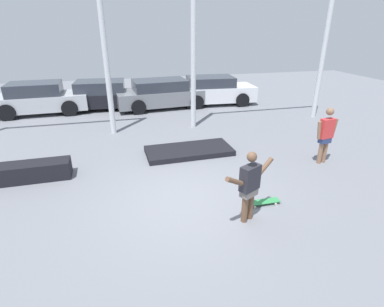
{
  "coord_description": "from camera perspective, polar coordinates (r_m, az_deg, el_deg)",
  "views": [
    {
      "loc": [
        -1.35,
        -5.87,
        3.84
      ],
      "look_at": [
        0.44,
        1.14,
        0.7
      ],
      "focal_mm": 28.0,
      "sensor_mm": 36.0,
      "label": 1
    }
  ],
  "objects": [
    {
      "name": "parked_car_silver",
      "position": [
        15.65,
        -27.04,
        9.29
      ],
      "size": [
        4.14,
        2.0,
        1.43
      ],
      "rotation": [
        0.0,
        0.0,
        0.04
      ],
      "color": "#B7BABF",
      "rests_on": "ground_plane"
    },
    {
      "name": "bystander",
      "position": [
        9.51,
        24.16,
        3.51
      ],
      "size": [
        0.75,
        0.26,
        1.69
      ],
      "rotation": [
        0.0,
        0.0,
        3.29
      ],
      "color": "#8C664C",
      "rests_on": "ground_plane"
    },
    {
      "name": "skateboard",
      "position": [
        7.2,
        13.46,
        -8.92
      ],
      "size": [
        0.77,
        0.26,
        0.08
      ],
      "rotation": [
        0.0,
        0.0,
        -0.01
      ],
      "color": "#338C4C",
      "rests_on": "ground_plane"
    },
    {
      "name": "manual_pad",
      "position": [
        9.65,
        -0.58,
        0.53
      ],
      "size": [
        2.77,
        1.33,
        0.17
      ],
      "primitive_type": "cube",
      "rotation": [
        0.0,
        0.0,
        0.03
      ],
      "color": "black",
      "rests_on": "ground_plane"
    },
    {
      "name": "canopy_support_left",
      "position": [
        11.66,
        -30.89,
        17.96
      ],
      "size": [
        5.76,
        0.2,
        5.41
      ],
      "color": "silver",
      "rests_on": "ground_plane"
    },
    {
      "name": "ground_plane",
      "position": [
        7.14,
        -1.14,
        -9.11
      ],
      "size": [
        36.0,
        36.0,
        0.0
      ],
      "primitive_type": "plane",
      "color": "slate"
    },
    {
      "name": "parked_car_black",
      "position": [
        15.5,
        -16.5,
        10.59
      ],
      "size": [
        4.23,
        2.1,
        1.35
      ],
      "rotation": [
        0.0,
        0.0,
        -0.07
      ],
      "color": "black",
      "rests_on": "ground_plane"
    },
    {
      "name": "parked_car_white",
      "position": [
        15.82,
        3.96,
        11.86
      ],
      "size": [
        4.28,
        2.13,
        1.4
      ],
      "rotation": [
        0.0,
        0.0,
        -0.07
      ],
      "color": "white",
      "rests_on": "ground_plane"
    },
    {
      "name": "canopy_support_right",
      "position": [
        12.63,
        13.43,
        20.63
      ],
      "size": [
        5.76,
        0.2,
        5.41
      ],
      "color": "silver",
      "rests_on": "ground_plane"
    },
    {
      "name": "parked_car_grey",
      "position": [
        15.13,
        -5.58,
        11.22
      ],
      "size": [
        4.72,
        2.24,
        1.37
      ],
      "rotation": [
        0.0,
        0.0,
        0.08
      ],
      "color": "slate",
      "rests_on": "ground_plane"
    },
    {
      "name": "grind_box",
      "position": [
        9.05,
        -28.59,
        -3.06
      ],
      "size": [
        2.09,
        0.64,
        0.48
      ],
      "primitive_type": "cube",
      "rotation": [
        0.0,
        0.0,
        0.02
      ],
      "color": "black",
      "rests_on": "ground_plane"
    },
    {
      "name": "skateboarder",
      "position": [
        6.2,
        10.9,
        -5.78
      ],
      "size": [
        1.32,
        0.74,
        1.57
      ],
      "rotation": [
        0.0,
        0.0,
        0.47
      ],
      "color": "brown",
      "rests_on": "ground_plane"
    }
  ]
}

